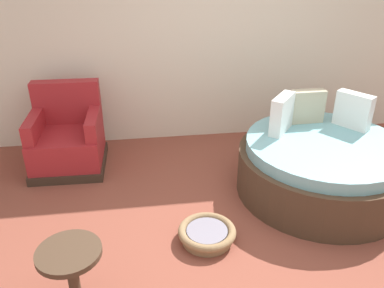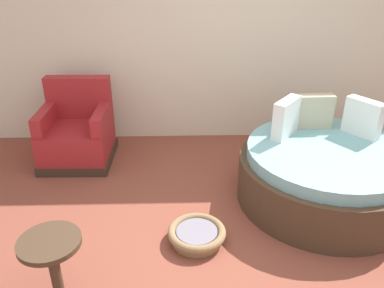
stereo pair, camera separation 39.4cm
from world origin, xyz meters
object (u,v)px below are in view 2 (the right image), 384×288
Objects in this scene: red_armchair at (78,133)px; pet_basket at (197,234)px; round_daybed at (325,173)px; side_table at (51,251)px.

red_armchair is 2.07m from pet_basket.
round_daybed is at bearing -19.28° from red_armchair.
red_armchair is 2.14m from side_table.
round_daybed is 3.34× the size of pet_basket.
side_table is (-1.04, -0.57, 0.35)m from pet_basket.
round_daybed reaches higher than side_table.
pet_basket is at bearing -154.53° from round_daybed.
pet_basket is (1.35, -1.54, -0.26)m from red_armchair.
round_daybed is 2.62m from side_table.
round_daybed is 1.45m from pet_basket.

